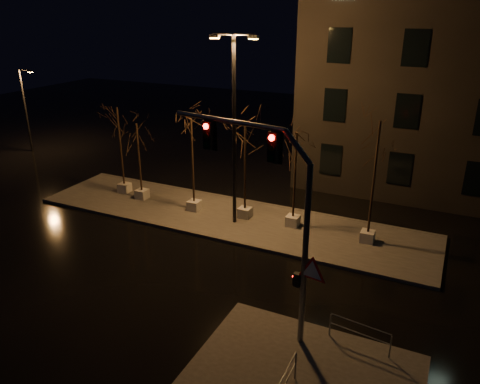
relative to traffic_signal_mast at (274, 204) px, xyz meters
The scene contains 13 objects.
ground 7.78m from the traffic_signal_mast, 161.96° to the left, with size 90.00×90.00×0.00m, color black.
median 10.87m from the traffic_signal_mast, 125.99° to the left, with size 22.00×5.00×0.15m, color #3F3D38.
sidewalk_corner 5.45m from the traffic_signal_mast, 42.46° to the right, with size 7.00×5.00×0.15m, color #3F3D38.
tree_0 15.52m from the traffic_signal_mast, 147.36° to the left, with size 1.80×1.80×5.39m.
tree_1 13.99m from the traffic_signal_mast, 145.19° to the left, with size 1.80×1.80×4.67m.
tree_2 11.04m from the traffic_signal_mast, 134.80° to the left, with size 1.80×1.80×5.36m.
tree_3 9.47m from the traffic_signal_mast, 120.46° to the left, with size 1.80×1.80×5.27m.
tree_4 8.58m from the traffic_signal_mast, 104.19° to the left, with size 1.80×1.80×5.10m.
tree_5 8.31m from the traffic_signal_mast, 77.61° to the left, with size 1.80×1.80×6.13m.
traffic_signal_mast is the anchor object (origin of this frame).
streetlight_main 8.96m from the traffic_signal_mast, 124.28° to the left, with size 2.38×0.49×9.51m.
streetlight_far 28.69m from the traffic_signal_mast, 153.65° to the left, with size 1.25×0.43×6.41m.
guard_rail_a 5.19m from the traffic_signal_mast, ahead, with size 2.11×0.32×0.92m.
Camera 1 is at (10.60, -14.69, 10.77)m, focal length 35.00 mm.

